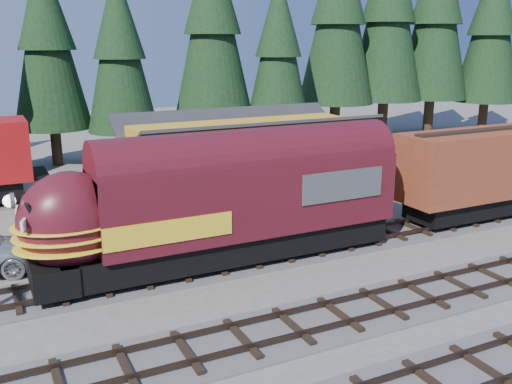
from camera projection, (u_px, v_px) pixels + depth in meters
name	position (u px, v px, depth m)	size (l,w,h in m)	color
ground	(362.00, 283.00, 21.82)	(120.00, 120.00, 0.00)	#6B665B
track_siding	(473.00, 218.00, 29.54)	(68.00, 3.20, 0.33)	#4C4947
track_spur	(35.00, 199.00, 33.14)	(32.00, 3.20, 0.33)	#4C4947
depot	(245.00, 158.00, 30.16)	(12.80, 7.00, 5.30)	orange
conifer_backdrop	(257.00, 23.00, 43.99)	(81.63, 22.43, 16.90)	black
locomotive	(213.00, 209.00, 22.73)	(15.53, 3.09, 4.22)	black
boxcar	(511.00, 166.00, 29.90)	(13.59, 2.91, 4.27)	black
pickup_truck_a	(107.00, 242.00, 23.77)	(2.85, 6.17, 1.72)	black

